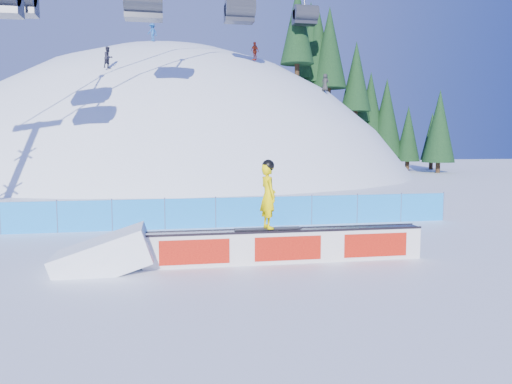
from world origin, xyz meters
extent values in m
plane|color=white|center=(0.00, 0.00, 0.00)|extent=(160.00, 160.00, 0.00)
sphere|color=white|center=(0.00, 42.00, -18.00)|extent=(64.00, 64.00, 64.00)
cylinder|color=black|center=(15.17, 43.50, 10.74)|extent=(0.50, 0.50, 1.40)
cone|color=black|center=(15.17, 43.50, 14.83)|extent=(3.08, 3.08, 6.99)
cylinder|color=black|center=(16.89, 36.33, 9.18)|extent=(0.50, 0.50, 1.40)
cone|color=black|center=(16.89, 36.33, 13.70)|extent=(3.45, 3.45, 7.84)
cylinder|color=black|center=(17.36, 37.23, 9.06)|extent=(0.50, 0.50, 1.40)
cone|color=black|center=(17.36, 37.23, 14.27)|extent=(4.06, 4.06, 9.24)
cylinder|color=black|center=(20.19, 39.14, 7.26)|extent=(0.50, 0.50, 1.40)
cone|color=black|center=(20.19, 39.14, 12.13)|extent=(3.76, 3.76, 8.55)
cylinder|color=black|center=(21.18, 38.22, 6.29)|extent=(0.50, 0.50, 1.40)
cone|color=black|center=(21.18, 38.22, 11.18)|extent=(3.78, 3.78, 8.59)
cylinder|color=black|center=(23.92, 37.92, 3.46)|extent=(0.50, 0.50, 1.40)
cone|color=black|center=(23.92, 37.92, 8.32)|extent=(3.75, 3.75, 8.52)
cylinder|color=black|center=(23.04, 39.09, 4.61)|extent=(0.50, 0.50, 1.40)
cone|color=black|center=(23.04, 39.09, 8.94)|extent=(3.28, 3.28, 7.46)
cylinder|color=black|center=(26.13, 43.85, 0.98)|extent=(0.50, 0.50, 1.40)
cone|color=black|center=(26.13, 43.85, 5.03)|extent=(3.03, 3.03, 6.89)
cylinder|color=black|center=(28.42, 36.92, 0.60)|extent=(0.50, 0.50, 1.40)
cone|color=black|center=(28.42, 36.92, 5.06)|extent=(3.40, 3.40, 7.72)
cylinder|color=black|center=(28.78, 41.71, 0.60)|extent=(0.50, 0.50, 1.40)
cone|color=black|center=(28.78, 41.71, 6.01)|extent=(4.23, 4.23, 9.62)
cylinder|color=black|center=(30.03, 37.51, 0.60)|extent=(0.50, 0.50, 1.40)
cone|color=black|center=(30.03, 37.51, 5.11)|extent=(3.44, 3.44, 7.81)
cylinder|color=black|center=(31.29, 37.89, 0.60)|extent=(0.50, 0.50, 1.40)
cone|color=black|center=(31.29, 37.89, 4.65)|extent=(3.04, 3.04, 6.90)
cube|color=#1382E2|center=(0.00, 4.50, 0.60)|extent=(22.00, 0.03, 1.20)
cylinder|color=#424F77|center=(-7.00, 4.50, 0.65)|extent=(0.05, 0.05, 1.30)
cylinder|color=#424F77|center=(-5.00, 4.50, 0.65)|extent=(0.05, 0.05, 1.30)
cylinder|color=#424F77|center=(-3.00, 4.50, 0.65)|extent=(0.05, 0.05, 1.30)
cylinder|color=#424F77|center=(-1.00, 4.50, 0.65)|extent=(0.05, 0.05, 1.30)
cylinder|color=#424F77|center=(1.00, 4.50, 0.65)|extent=(0.05, 0.05, 1.30)
cylinder|color=#424F77|center=(3.00, 4.50, 0.65)|extent=(0.05, 0.05, 1.30)
cylinder|color=#424F77|center=(5.00, 4.50, 0.65)|extent=(0.05, 0.05, 1.30)
cylinder|color=#424F77|center=(7.00, 4.50, 0.65)|extent=(0.05, 0.05, 1.30)
cylinder|color=#424F77|center=(9.00, 4.50, 0.65)|extent=(0.05, 0.05, 1.30)
cylinder|color=#424F77|center=(11.00, 4.50, 0.65)|extent=(0.05, 0.05, 1.30)
cylinder|color=#2B2D34|center=(-2.00, 17.93, 12.36)|extent=(2.40, 1.50, 1.50)
cylinder|color=#2B2D34|center=(5.50, 26.13, 14.40)|extent=(2.40, 1.50, 1.50)
cylinder|color=#2B2D34|center=(13.75, 35.15, 16.64)|extent=(2.40, 1.50, 1.50)
cube|color=silver|center=(2.32, -1.69, 0.45)|extent=(7.99, 0.58, 0.90)
cube|color=gray|center=(2.32, -1.69, 0.92)|extent=(7.91, 0.61, 0.04)
cube|color=black|center=(2.31, -1.96, 0.93)|extent=(7.98, 0.11, 0.06)
cube|color=black|center=(2.32, -1.43, 0.93)|extent=(7.98, 0.11, 0.06)
cube|color=red|center=(2.31, -1.95, 0.45)|extent=(7.58, 0.10, 0.67)
cube|color=red|center=(2.32, -1.43, 0.45)|extent=(7.58, 0.10, 0.67)
cube|color=black|center=(1.80, -1.69, 0.98)|extent=(1.88, 0.36, 0.04)
imported|color=#F9DF00|center=(1.80, -1.69, 1.90)|extent=(0.55, 0.73, 1.82)
sphere|color=black|center=(1.80, -1.69, 2.75)|extent=(0.34, 0.34, 0.34)
imported|color=black|center=(-4.95, 25.89, 10.03)|extent=(1.01, 1.01, 1.65)
imported|color=red|center=(7.60, 30.75, 11.80)|extent=(1.03, 0.88, 1.65)
imported|color=#1A53A0|center=(-1.64, 35.23, 14.06)|extent=(1.21, 1.15, 1.65)
imported|color=black|center=(14.48, 30.96, 9.14)|extent=(0.94, 0.94, 1.65)
camera|label=1|loc=(-1.15, -15.20, 3.37)|focal=35.00mm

